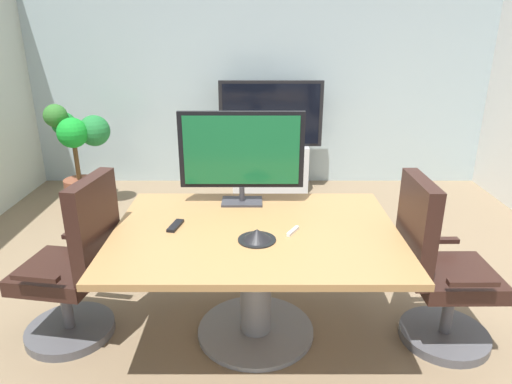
% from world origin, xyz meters
% --- Properties ---
extents(ground_plane, '(6.96, 6.96, 0.00)m').
position_xyz_m(ground_plane, '(0.00, 0.00, 0.00)').
color(ground_plane, '#7A664C').
extents(wall_back_glass_partition, '(5.62, 0.10, 2.62)m').
position_xyz_m(wall_back_glass_partition, '(0.00, 2.98, 1.31)').
color(wall_back_glass_partition, '#9EB2B7').
rests_on(wall_back_glass_partition, ground).
extents(conference_table, '(1.72, 1.24, 0.75)m').
position_xyz_m(conference_table, '(-0.04, -0.16, 0.55)').
color(conference_table, olive).
rests_on(conference_table, ground).
extents(office_chair_left, '(0.63, 0.61, 1.09)m').
position_xyz_m(office_chair_left, '(-1.16, -0.19, 0.46)').
color(office_chair_left, '#4C4C51').
rests_on(office_chair_left, ground).
extents(office_chair_right, '(0.60, 0.57, 1.09)m').
position_xyz_m(office_chair_right, '(1.07, -0.23, 0.46)').
color(office_chair_right, '#4C4C51').
rests_on(office_chair_right, ground).
extents(tv_monitor, '(0.84, 0.18, 0.64)m').
position_xyz_m(tv_monitor, '(-0.14, 0.29, 1.11)').
color(tv_monitor, '#333338').
rests_on(tv_monitor, conference_table).
extents(wall_display_unit, '(1.20, 0.36, 1.31)m').
position_xyz_m(wall_display_unit, '(0.13, 2.62, 0.44)').
color(wall_display_unit, '#B7BABC').
rests_on(wall_display_unit, ground).
extents(potted_plant, '(0.65, 0.60, 1.14)m').
position_xyz_m(potted_plant, '(-1.95, 2.08, 0.70)').
color(potted_plant, brown).
rests_on(potted_plant, ground).
extents(conference_phone, '(0.22, 0.22, 0.07)m').
position_xyz_m(conference_phone, '(-0.04, -0.30, 0.78)').
color(conference_phone, black).
rests_on(conference_phone, conference_table).
extents(remote_control, '(0.08, 0.18, 0.02)m').
position_xyz_m(remote_control, '(-0.54, -0.12, 0.76)').
color(remote_control, black).
rests_on(remote_control, conference_table).
extents(whiteboard_marker, '(0.08, 0.12, 0.02)m').
position_xyz_m(whiteboard_marker, '(0.18, -0.20, 0.76)').
color(whiteboard_marker, silver).
rests_on(whiteboard_marker, conference_table).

